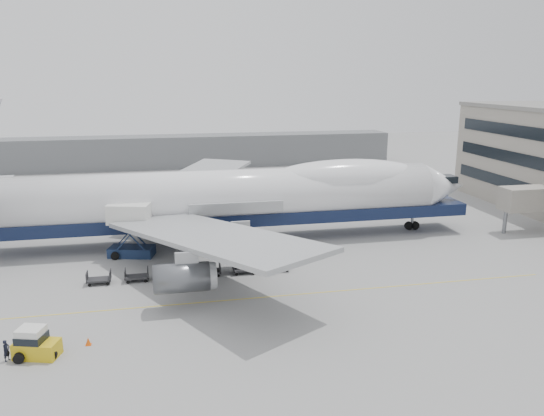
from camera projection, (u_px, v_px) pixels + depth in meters
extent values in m
plane|color=gray|center=(239.00, 275.00, 54.38)|extent=(260.00, 260.00, 0.00)
cube|color=gold|center=(248.00, 299.00, 48.68)|extent=(60.00, 0.15, 0.01)
cube|color=gray|center=(535.00, 198.00, 68.77)|extent=(9.00, 3.00, 3.00)
cylinder|color=slate|center=(505.00, 222.00, 68.71)|extent=(0.50, 0.50, 3.00)
cube|color=slate|center=(149.00, 152.00, 118.10)|extent=(110.00, 8.00, 7.00)
cylinder|color=white|center=(224.00, 196.00, 64.42)|extent=(52.00, 6.40, 6.40)
cube|color=#0E1835|center=(233.00, 216.00, 65.23)|extent=(60.00, 5.76, 1.50)
cone|color=white|center=(442.00, 186.00, 70.12)|extent=(6.00, 6.40, 6.40)
ellipsoid|color=white|center=(347.00, 177.00, 67.06)|extent=(20.67, 5.78, 4.56)
cube|color=#9EA0A3|center=(210.00, 236.00, 50.40)|extent=(20.35, 26.74, 2.26)
cube|color=#9EA0A3|center=(193.00, 180.00, 77.54)|extent=(20.35, 26.74, 2.26)
cylinder|color=#595B60|center=(172.00, 189.00, 81.97)|extent=(4.80, 2.60, 2.60)
cylinder|color=#595B60|center=(216.00, 200.00, 74.59)|extent=(4.80, 2.60, 2.60)
cylinder|color=#595B60|center=(236.00, 243.00, 55.59)|extent=(4.80, 2.60, 2.60)
cylinder|color=#595B60|center=(182.00, 278.00, 45.85)|extent=(4.80, 2.60, 2.60)
cylinder|color=slate|center=(412.00, 220.00, 70.41)|extent=(0.36, 0.36, 2.50)
cylinder|color=black|center=(412.00, 225.00, 70.58)|extent=(1.10, 0.45, 1.10)
cylinder|color=slate|center=(203.00, 240.00, 62.05)|extent=(0.36, 0.36, 2.50)
cylinder|color=black|center=(203.00, 245.00, 62.22)|extent=(1.10, 0.45, 1.10)
cylinder|color=slate|center=(199.00, 226.00, 67.75)|extent=(0.36, 0.36, 2.50)
cylinder|color=black|center=(199.00, 231.00, 67.92)|extent=(1.10, 0.45, 1.10)
cube|color=#172646|center=(132.00, 251.00, 60.16)|extent=(5.40, 3.56, 1.09)
cube|color=silver|center=(129.00, 213.00, 59.08)|extent=(5.06, 3.65, 2.18)
cube|color=#172646|center=(130.00, 235.00, 58.58)|extent=(3.45, 1.01, 3.91)
cube|color=#172646|center=(131.00, 230.00, 60.65)|extent=(3.45, 1.01, 3.91)
cube|color=slate|center=(130.00, 210.00, 60.59)|extent=(2.60, 1.75, 0.15)
cylinder|color=black|center=(115.00, 256.00, 58.89)|extent=(0.89, 0.35, 0.89)
cylinder|color=black|center=(116.00, 250.00, 60.77)|extent=(0.89, 0.35, 0.89)
cylinder|color=black|center=(148.00, 254.00, 59.59)|extent=(0.89, 0.35, 0.89)
cylinder|color=black|center=(148.00, 248.00, 61.47)|extent=(0.89, 0.35, 0.89)
cube|color=gold|center=(37.00, 349.00, 38.46)|extent=(3.44, 2.49, 1.21)
cube|color=silver|center=(31.00, 335.00, 38.22)|extent=(2.14, 1.99, 1.10)
cube|color=black|center=(31.00, 338.00, 38.28)|extent=(2.28, 2.13, 0.55)
cylinder|color=black|center=(19.00, 358.00, 37.61)|extent=(0.77, 0.33, 0.77)
cylinder|color=black|center=(24.00, 348.00, 38.98)|extent=(0.77, 0.33, 0.77)
cylinder|color=black|center=(52.00, 355.00, 38.05)|extent=(0.77, 0.33, 0.77)
cylinder|color=black|center=(55.00, 345.00, 39.41)|extent=(0.77, 0.33, 0.77)
imported|color=black|center=(6.00, 351.00, 37.83)|extent=(0.61, 0.70, 1.61)
cone|color=#E4510C|center=(88.00, 341.00, 40.20)|extent=(0.40, 0.40, 0.62)
cube|color=#E4510C|center=(89.00, 345.00, 40.27)|extent=(0.42, 0.42, 0.03)
cube|color=#2D2D30|center=(99.00, 280.00, 52.05)|extent=(2.30, 1.35, 0.18)
cube|color=#2D2D30|center=(87.00, 277.00, 51.73)|extent=(0.08, 1.35, 0.90)
cube|color=#2D2D30|center=(110.00, 275.00, 52.17)|extent=(0.08, 1.35, 0.90)
cylinder|color=black|center=(89.00, 285.00, 51.43)|extent=(0.30, 0.12, 0.30)
cylinder|color=black|center=(91.00, 281.00, 52.47)|extent=(0.30, 0.12, 0.30)
cylinder|color=black|center=(108.00, 284.00, 51.76)|extent=(0.30, 0.12, 0.30)
cylinder|color=black|center=(109.00, 280.00, 52.81)|extent=(0.30, 0.12, 0.30)
cube|color=#2D2D30|center=(137.00, 277.00, 52.75)|extent=(2.30, 1.35, 0.18)
cube|color=#2D2D30|center=(125.00, 274.00, 52.44)|extent=(0.08, 1.35, 0.90)
cube|color=#2D2D30|center=(148.00, 272.00, 52.87)|extent=(0.08, 1.35, 0.90)
cylinder|color=black|center=(128.00, 282.00, 52.14)|extent=(0.30, 0.12, 0.30)
cylinder|color=black|center=(128.00, 278.00, 53.18)|extent=(0.30, 0.12, 0.30)
cylinder|color=black|center=(145.00, 281.00, 52.47)|extent=(0.30, 0.12, 0.30)
cylinder|color=black|center=(146.00, 277.00, 53.52)|extent=(0.30, 0.12, 0.30)
cube|color=#2D2D30|center=(173.00, 274.00, 53.46)|extent=(2.30, 1.35, 0.18)
cube|color=#2D2D30|center=(162.00, 271.00, 53.15)|extent=(0.08, 1.35, 0.90)
cube|color=#2D2D30|center=(184.00, 270.00, 53.58)|extent=(0.08, 1.35, 0.90)
cylinder|color=black|center=(165.00, 280.00, 52.85)|extent=(0.30, 0.12, 0.30)
cylinder|color=black|center=(165.00, 276.00, 53.89)|extent=(0.30, 0.12, 0.30)
cylinder|color=black|center=(182.00, 278.00, 53.18)|extent=(0.30, 0.12, 0.30)
cylinder|color=black|center=(182.00, 274.00, 54.23)|extent=(0.30, 0.12, 0.30)
cube|color=#2D2D30|center=(209.00, 272.00, 54.17)|extent=(2.30, 1.35, 0.18)
cube|color=#2D2D30|center=(198.00, 269.00, 53.86)|extent=(0.08, 1.35, 0.90)
cube|color=#2D2D30|center=(220.00, 267.00, 54.29)|extent=(0.08, 1.35, 0.90)
cylinder|color=black|center=(201.00, 277.00, 53.56)|extent=(0.30, 0.12, 0.30)
cylinder|color=black|center=(201.00, 273.00, 54.60)|extent=(0.30, 0.12, 0.30)
cylinder|color=black|center=(218.00, 276.00, 53.89)|extent=(0.30, 0.12, 0.30)
cylinder|color=black|center=(217.00, 272.00, 54.94)|extent=(0.30, 0.12, 0.30)
cube|color=#2D2D30|center=(244.00, 269.00, 54.88)|extent=(2.30, 1.35, 0.18)
cube|color=#2D2D30|center=(233.00, 266.00, 54.57)|extent=(0.08, 1.35, 0.90)
cube|color=#2D2D30|center=(254.00, 265.00, 55.00)|extent=(0.08, 1.35, 0.90)
cylinder|color=black|center=(237.00, 274.00, 54.26)|extent=(0.30, 0.12, 0.30)
cylinder|color=black|center=(235.00, 271.00, 55.31)|extent=(0.30, 0.12, 0.30)
cylinder|color=black|center=(253.00, 273.00, 54.60)|extent=(0.30, 0.12, 0.30)
cylinder|color=black|center=(251.00, 269.00, 55.64)|extent=(0.30, 0.12, 0.30)
cube|color=#2D2D30|center=(278.00, 267.00, 55.59)|extent=(2.30, 1.35, 0.18)
cube|color=#2D2D30|center=(268.00, 264.00, 55.28)|extent=(0.08, 1.35, 0.90)
cube|color=#2D2D30|center=(288.00, 262.00, 55.71)|extent=(0.08, 1.35, 0.90)
cylinder|color=black|center=(271.00, 272.00, 54.97)|extent=(0.30, 0.12, 0.30)
cylinder|color=black|center=(269.00, 268.00, 56.02)|extent=(0.30, 0.12, 0.30)
cylinder|color=black|center=(287.00, 271.00, 55.31)|extent=(0.30, 0.12, 0.30)
cylinder|color=black|center=(285.00, 267.00, 56.35)|extent=(0.30, 0.12, 0.30)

